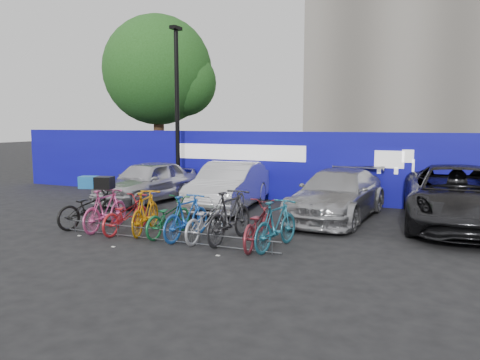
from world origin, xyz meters
The scene contains 21 objects.
ground centered at (0.00, 0.00, 0.00)m, with size 100.00×100.00×0.00m, color black.
hoarding centered at (0.01, 6.00, 1.20)m, with size 22.00×0.18×2.40m.
tree centered at (-6.77, 10.06, 5.07)m, with size 5.40×5.20×7.80m.
lamppost centered at (-3.20, 5.40, 3.27)m, with size 0.25×0.50×6.11m.
bike_rack centered at (0.00, -0.60, 0.16)m, with size 5.60×0.03×0.30m.
car_0 centered at (-3.48, 3.83, 0.71)m, with size 1.68×4.18×1.42m, color #BDBCC2.
car_1 centered at (-0.36, 3.73, 0.73)m, with size 1.54×4.43×1.46m, color silver.
car_2 centered at (3.06, 3.60, 0.69)m, with size 1.94×4.76×1.38m, color #9B9C9F.
car_3 centered at (6.17, 3.82, 0.79)m, with size 2.63×5.71×1.59m, color black.
bike_0 centered at (-2.67, 0.02, 0.51)m, with size 0.67×1.93×1.01m, color black.
bike_1 centered at (-2.00, -0.16, 0.53)m, with size 0.50×1.76×1.06m, color #D54A8E.
bike_2 centered at (-1.38, -0.17, 0.46)m, with size 0.60×1.73×0.91m, color red.
bike_3 centered at (-0.88, -0.04, 0.53)m, with size 0.50×1.77×1.07m, color orange.
bike_4 centered at (-0.24, -0.02, 0.46)m, with size 0.61×1.74×0.92m, color #176534.
bike_5 centered at (0.33, -0.15, 0.53)m, with size 0.50×1.76×1.06m, color #1C54B2.
bike_6 centered at (0.77, -0.05, 0.47)m, with size 0.63×1.79×0.94m, color #B1B3B9.
bike_7 centered at (1.36, 0.00, 0.60)m, with size 0.56×2.00×1.20m, color #242427.
bike_8 centered at (2.10, -0.16, 0.50)m, with size 0.66×1.89×0.99m, color maroon.
bike_9 centered at (2.52, -0.13, 0.54)m, with size 0.51×1.79×1.07m, color #1E6077.
cargo_crate centered at (-2.67, 0.02, 1.17)m, with size 0.44×0.33×0.31m, color #1762AB.
cargo_topcase centered at (-2.00, -0.16, 1.21)m, with size 0.42×0.37×0.31m, color black.
Camera 1 is at (5.69, -9.45, 2.70)m, focal length 35.00 mm.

